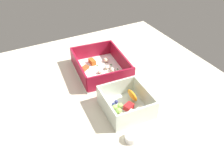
{
  "coord_description": "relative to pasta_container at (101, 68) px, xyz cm",
  "views": [
    {
      "loc": [
        -56.83,
        29.13,
        51.89
      ],
      "look_at": [
        -1.78,
        0.15,
        4.0
      ],
      "focal_mm": 38.7,
      "sensor_mm": 36.0,
      "label": 1
    }
  ],
  "objects": [
    {
      "name": "pasta_container",
      "position": [
        0.0,
        0.0,
        0.0
      ],
      "size": [
        22.79,
        18.68,
        6.18
      ],
      "rotation": [
        0.0,
        0.0,
        -0.11
      ],
      "color": "white",
      "rests_on": "table_surface"
    },
    {
      "name": "table_surface",
      "position": [
        -8.75,
        0.81,
        -2.9
      ],
      "size": [
        80.0,
        80.0,
        2.0
      ],
      "primitive_type": "cube",
      "color": "beige",
      "rests_on": "ground"
    },
    {
      "name": "paper_cup_liner",
      "position": [
        -31.78,
        6.39,
        -1.01
      ],
      "size": [
        3.59,
        3.59,
        1.79
      ],
      "primitive_type": "cylinder",
      "color": "white",
      "rests_on": "table_surface"
    },
    {
      "name": "fruit_bowl",
      "position": [
        -21.47,
        1.86,
        0.18
      ],
      "size": [
        14.79,
        13.85,
        6.08
      ],
      "rotation": [
        0.0,
        0.0,
        -0.06
      ],
      "color": "silver",
      "rests_on": "table_surface"
    }
  ]
}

